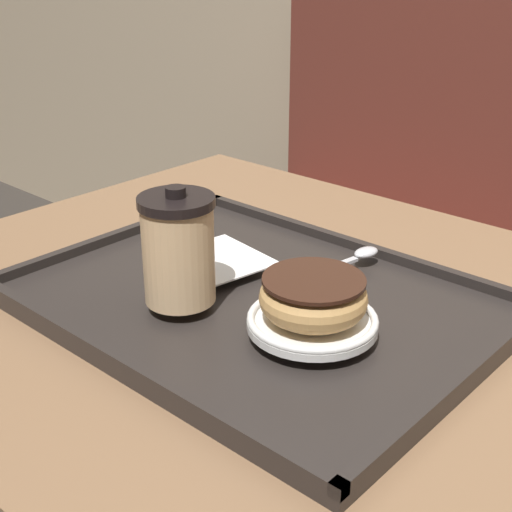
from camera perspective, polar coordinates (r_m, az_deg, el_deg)
booth_bench at (r=1.76m, az=15.14°, el=-2.98°), size 1.18×0.44×1.00m
cafe_table at (r=0.91m, az=1.90°, el=-12.66°), size 0.96×0.77×0.71m
serving_tray at (r=0.80m, az=-0.00°, el=-3.70°), size 0.52×0.39×0.02m
napkin_paper at (r=0.87m, az=-2.90°, el=-0.22°), size 0.13×0.11×0.00m
coffee_cup_front at (r=0.75m, az=-6.24°, el=0.58°), size 0.08×0.08×0.13m
plate_with_chocolate_donut at (r=0.72m, az=4.53°, el=-5.21°), size 0.13×0.13×0.01m
donut_chocolate_glazed at (r=0.71m, az=4.61°, el=-3.26°), size 0.11×0.11×0.04m
spoon at (r=0.87m, az=8.02°, el=-0.05°), size 0.04×0.13×0.01m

